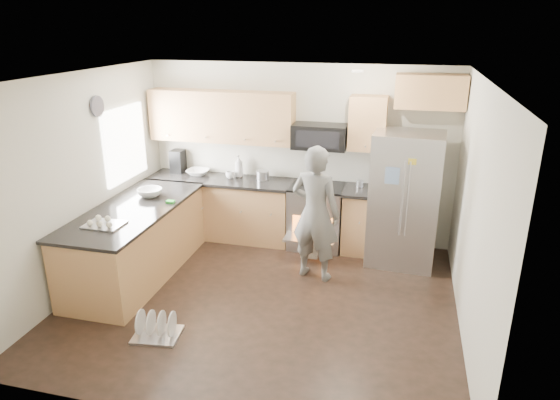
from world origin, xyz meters
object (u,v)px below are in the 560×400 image
(person, at_px, (315,214))
(dish_rack, at_px, (157,329))
(stove_range, at_px, (317,202))
(refrigerator, at_px, (404,200))

(person, distance_m, dish_rack, 2.33)
(stove_range, bearing_deg, refrigerator, -11.26)
(stove_range, bearing_deg, person, -81.17)
(refrigerator, height_order, person, refrigerator)
(stove_range, relative_size, dish_rack, 3.42)
(stove_range, distance_m, dish_rack, 2.99)
(refrigerator, bearing_deg, dish_rack, -131.31)
(refrigerator, bearing_deg, person, -142.61)
(stove_range, height_order, person, stove_range)
(refrigerator, height_order, dish_rack, refrigerator)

